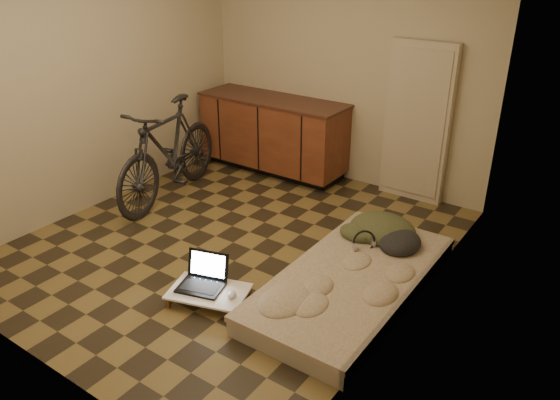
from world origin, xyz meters
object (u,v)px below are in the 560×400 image
Objects in this scene: futon at (352,282)px; laptop at (203,279)px; lap_desk at (209,292)px; bicycle at (168,146)px.

laptop is (-0.95, -0.73, 0.06)m from futon.
laptop reaches higher than futon.
futon reaches higher than lap_desk.
laptop is at bearing 138.08° from lap_desk.
lap_desk is (-0.86, -0.77, 0.00)m from futon.
futon is (2.50, -0.46, -0.51)m from bicycle.
bicycle is at bearing 169.32° from futon.
futon is 1.15m from lap_desk.
futon is 1.20m from laptop.
futon is at bearing -22.14° from bicycle.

